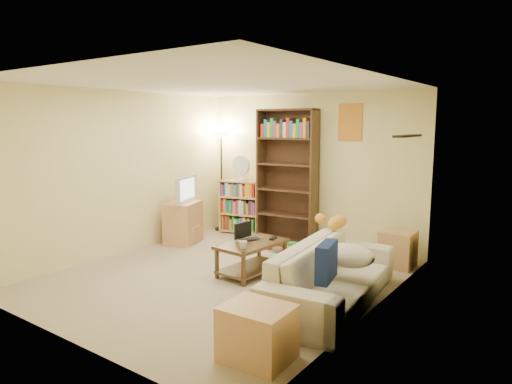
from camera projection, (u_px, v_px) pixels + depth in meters
room at (224, 154)px, 5.80m from camera, size 4.50×4.54×2.52m
sofa at (332, 275)px, 5.11m from camera, size 2.43×1.37×0.65m
navy_pillow at (327, 262)px, 4.60m from camera, size 0.22×0.45×0.39m
cream_blanket at (348, 255)px, 5.04m from camera, size 0.60×0.43×0.26m
tabby_cat at (334, 222)px, 5.93m from camera, size 0.52×0.23×0.18m
coffee_table at (252, 253)px, 6.09m from camera, size 0.62×1.02×0.44m
laptop at (251, 240)px, 6.14m from camera, size 0.43×0.41×0.02m
laptop_screen at (243, 230)px, 6.22m from camera, size 0.04×0.33×0.22m
mug at (243, 245)px, 5.75m from camera, size 0.13×0.13×0.10m
tv_remote at (273, 238)px, 6.25m from camera, size 0.09×0.18×0.02m
tv_stand at (183, 222)px, 7.70m from camera, size 0.65×0.76×0.69m
television at (182, 189)px, 7.62m from camera, size 0.83×0.59×0.44m
tall_bookshelf at (287, 173)px, 7.58m from camera, size 1.04×0.44×2.24m
short_bookshelf at (241, 207)px, 8.36m from camera, size 0.81×0.46×0.98m
desk_fan at (242, 168)px, 8.19m from camera, size 0.35×0.20×0.45m
floor_lamp at (221, 152)px, 8.45m from camera, size 0.32×0.32×1.86m
side_table at (398, 249)px, 6.42m from camera, size 0.45×0.45×0.51m
end_cabinet at (257, 333)px, 3.88m from camera, size 0.59×0.50×0.48m
book_stacks at (280, 247)px, 7.10m from camera, size 0.73×0.30×0.22m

